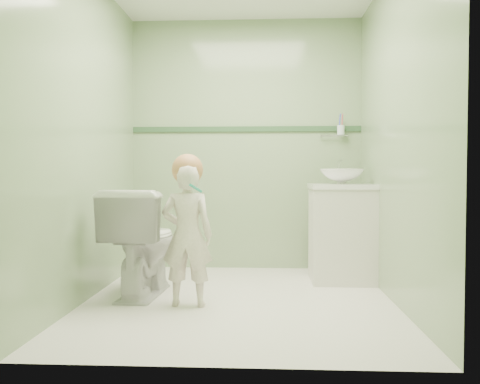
{
  "coord_description": "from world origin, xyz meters",
  "views": [
    {
      "loc": [
        0.19,
        -3.53,
        0.91
      ],
      "look_at": [
        0.0,
        0.15,
        0.78
      ],
      "focal_mm": 36.94,
      "sensor_mm": 36.0,
      "label": 1
    }
  ],
  "objects": [
    {
      "name": "ground",
      "position": [
        0.0,
        0.0,
        0.0
      ],
      "size": [
        2.5,
        2.5,
        0.0
      ],
      "primitive_type": "plane",
      "color": "white",
      "rests_on": "ground"
    },
    {
      "name": "room_shell",
      "position": [
        0.0,
        0.0,
        1.2
      ],
      "size": [
        2.5,
        2.54,
        2.4
      ],
      "color": "#91B07D",
      "rests_on": "ground"
    },
    {
      "name": "trim_stripe",
      "position": [
        0.0,
        1.24,
        1.35
      ],
      "size": [
        2.2,
        0.02,
        0.05
      ],
      "primitive_type": "cube",
      "color": "#305332",
      "rests_on": "room_shell"
    },
    {
      "name": "vanity",
      "position": [
        0.84,
        0.7,
        0.4
      ],
      "size": [
        0.52,
        0.5,
        0.8
      ],
      "primitive_type": "cube",
      "color": "silver",
      "rests_on": "ground"
    },
    {
      "name": "counter",
      "position": [
        0.84,
        0.7,
        0.81
      ],
      "size": [
        0.54,
        0.52,
        0.04
      ],
      "primitive_type": "cube",
      "color": "white",
      "rests_on": "vanity"
    },
    {
      "name": "basin",
      "position": [
        0.84,
        0.7,
        0.89
      ],
      "size": [
        0.37,
        0.37,
        0.13
      ],
      "primitive_type": "imported",
      "color": "white",
      "rests_on": "counter"
    },
    {
      "name": "faucet",
      "position": [
        0.84,
        0.89,
        0.97
      ],
      "size": [
        0.03,
        0.13,
        0.18
      ],
      "color": "silver",
      "rests_on": "counter"
    },
    {
      "name": "cup_holder",
      "position": [
        0.89,
        1.18,
        1.33
      ],
      "size": [
        0.26,
        0.07,
        0.21
      ],
      "color": "silver",
      "rests_on": "room_shell"
    },
    {
      "name": "toilet",
      "position": [
        -0.74,
        0.14,
        0.4
      ],
      "size": [
        0.5,
        0.82,
        0.8
      ],
      "primitive_type": "imported",
      "rotation": [
        0.0,
        0.0,
        3.08
      ],
      "color": "white",
      "rests_on": "ground"
    },
    {
      "name": "toddler",
      "position": [
        -0.35,
        -0.16,
        0.49
      ],
      "size": [
        0.36,
        0.24,
        0.98
      ],
      "primitive_type": "imported",
      "rotation": [
        0.0,
        0.0,
        3.14
      ],
      "color": "beige",
      "rests_on": "ground"
    },
    {
      "name": "hair_cap",
      "position": [
        -0.35,
        -0.14,
        0.94
      ],
      "size": [
        0.22,
        0.22,
        0.22
      ],
      "primitive_type": "sphere",
      "color": "#BB7C4B",
      "rests_on": "toddler"
    },
    {
      "name": "teal_toothbrush",
      "position": [
        -0.28,
        -0.29,
        0.82
      ],
      "size": [
        0.11,
        0.13,
        0.08
      ],
      "color": "#1A9A7E",
      "rests_on": "toddler"
    }
  ]
}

